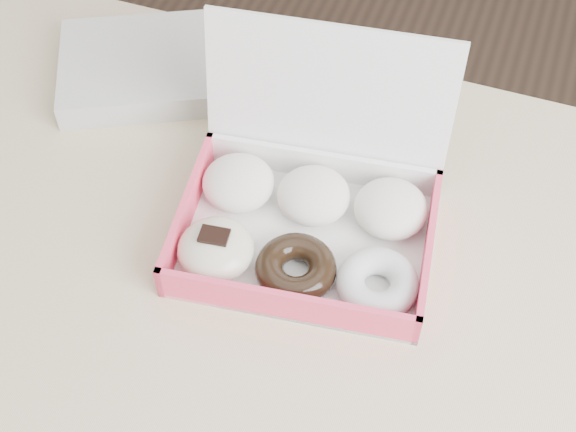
% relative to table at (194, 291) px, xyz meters
% --- Properties ---
extents(table, '(1.20, 0.80, 0.75)m').
position_rel_table_xyz_m(table, '(0.00, 0.00, 0.00)').
color(table, tan).
rests_on(table, ground).
extents(donut_box, '(0.32, 0.29, 0.21)m').
position_rel_table_xyz_m(donut_box, '(0.12, 0.08, 0.11)').
color(donut_box, white).
rests_on(donut_box, table).
extents(newspapers, '(0.29, 0.27, 0.04)m').
position_rel_table_xyz_m(newspapers, '(-0.18, 0.26, 0.10)').
color(newspapers, beige).
rests_on(newspapers, table).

